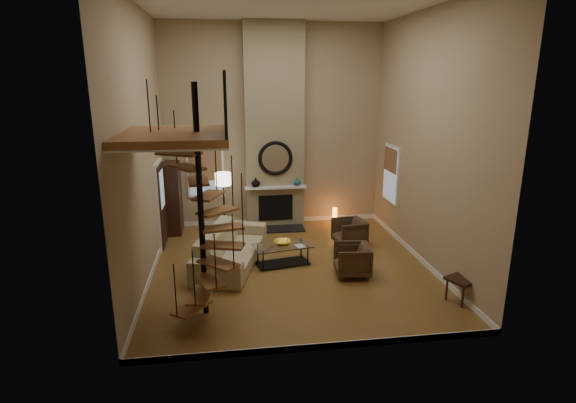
{
  "coord_description": "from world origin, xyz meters",
  "views": [
    {
      "loc": [
        -1.37,
        -9.32,
        4.1
      ],
      "look_at": [
        0.0,
        0.4,
        1.4
      ],
      "focal_mm": 28.46,
      "sensor_mm": 36.0,
      "label": 1
    }
  ],
  "objects": [
    {
      "name": "vase_left",
      "position": [
        -0.55,
        2.82,
        1.3
      ],
      "size": [
        0.24,
        0.24,
        0.25
      ],
      "primitive_type": "imported",
      "color": "black",
      "rests_on": "mantel"
    },
    {
      "name": "ground",
      "position": [
        0.0,
        0.0,
        -0.01
      ],
      "size": [
        6.0,
        6.5,
        0.01
      ],
      "primitive_type": "cube",
      "color": "olive",
      "rests_on": "ground"
    },
    {
      "name": "mantel",
      "position": [
        0.0,
        2.78,
        1.15
      ],
      "size": [
        1.7,
        0.18,
        0.06
      ],
      "primitive_type": "cube",
      "color": "white",
      "rests_on": "chimney_breast"
    },
    {
      "name": "armchair_far",
      "position": [
        1.29,
        -0.64,
        0.35
      ],
      "size": [
        0.8,
        0.78,
        0.67
      ],
      "primitive_type": "imported",
      "rotation": [
        0.0,
        0.0,
        -1.67
      ],
      "color": "#483321",
      "rests_on": "ground"
    },
    {
      "name": "armchair_near",
      "position": [
        1.7,
        1.1,
        0.35
      ],
      "size": [
        0.83,
        0.81,
        0.67
      ],
      "primitive_type": "imported",
      "rotation": [
        0.0,
        0.0,
        -1.42
      ],
      "color": "#483321",
      "rests_on": "ground"
    },
    {
      "name": "entry_door",
      "position": [
        -2.95,
        1.8,
        1.05
      ],
      "size": [
        0.1,
        1.05,
        2.16
      ],
      "color": "white",
      "rests_on": "ground"
    },
    {
      "name": "bowl",
      "position": [
        -0.15,
        0.22,
        0.5
      ],
      "size": [
        0.39,
        0.39,
        0.1
      ],
      "primitive_type": "imported",
      "color": "yellow",
      "rests_on": "coffee_table"
    },
    {
      "name": "mirror_frame",
      "position": [
        0.0,
        2.84,
        1.95
      ],
      "size": [
        0.94,
        0.1,
        0.94
      ],
      "primitive_type": "torus",
      "rotation": [
        1.57,
        0.0,
        0.0
      ],
      "color": "black",
      "rests_on": "chimney_breast"
    },
    {
      "name": "window_back",
      "position": [
        -1.9,
        3.22,
        1.62
      ],
      "size": [
        1.02,
        0.06,
        1.52
      ],
      "color": "white",
      "rests_on": "back_wall"
    },
    {
      "name": "firebox",
      "position": [
        0.0,
        2.86,
        0.55
      ],
      "size": [
        0.95,
        0.02,
        0.72
      ],
      "primitive_type": "cube",
      "color": "black",
      "rests_on": "chimney_breast"
    },
    {
      "name": "spiral_stair",
      "position": [
        -1.78,
        -1.79,
        1.78
      ],
      "size": [
        1.47,
        1.47,
        4.06
      ],
      "color": "black",
      "rests_on": "ground"
    },
    {
      "name": "vase_right",
      "position": [
        0.6,
        2.82,
        1.28
      ],
      "size": [
        0.2,
        0.2,
        0.21
      ],
      "primitive_type": "imported",
      "color": "#175050",
      "rests_on": "mantel"
    },
    {
      "name": "baseboard_left",
      "position": [
        -2.99,
        0.0,
        0.06
      ],
      "size": [
        0.02,
        6.5,
        0.12
      ],
      "primitive_type": "cube",
      "color": "white",
      "rests_on": "ground"
    },
    {
      "name": "accent_lamp",
      "position": [
        1.69,
        2.82,
        0.25
      ],
      "size": [
        0.13,
        0.13,
        0.47
      ],
      "primitive_type": "cylinder",
      "color": "orange",
      "rests_on": "ground"
    },
    {
      "name": "sofa",
      "position": [
        -1.3,
        0.4,
        0.4
      ],
      "size": [
        1.82,
        3.0,
        0.82
      ],
      "primitive_type": "imported",
      "rotation": [
        0.0,
        0.0,
        1.29
      ],
      "color": "tan",
      "rests_on": "ground"
    },
    {
      "name": "baseboard_right",
      "position": [
        2.99,
        0.0,
        0.06
      ],
      "size": [
        0.02,
        6.5,
        0.12
      ],
      "primitive_type": "cube",
      "color": "white",
      "rests_on": "ground"
    },
    {
      "name": "baseboard_back",
      "position": [
        0.0,
        3.24,
        0.06
      ],
      "size": [
        6.0,
        0.02,
        0.12
      ],
      "primitive_type": "cube",
      "color": "white",
      "rests_on": "ground"
    },
    {
      "name": "back_wall",
      "position": [
        0.0,
        3.25,
        2.75
      ],
      "size": [
        6.0,
        0.02,
        5.5
      ],
      "primitive_type": "cube",
      "color": "tan",
      "rests_on": "ground"
    },
    {
      "name": "side_chair",
      "position": [
        3.02,
        -2.0,
        0.53
      ],
      "size": [
        0.63,
        0.63,
        1.0
      ],
      "color": "black",
      "rests_on": "ground"
    },
    {
      "name": "ceiling",
      "position": [
        0.0,
        0.0,
        5.5
      ],
      "size": [
        6.0,
        6.5,
        0.01
      ],
      "primitive_type": "cube",
      "color": "silver",
      "rests_on": "back_wall"
    },
    {
      "name": "book",
      "position": [
        0.2,
        0.02,
        0.46
      ],
      "size": [
        0.24,
        0.29,
        0.02
      ],
      "primitive_type": "imported",
      "rotation": [
        0.0,
        0.0,
        0.25
      ],
      "color": "gray",
      "rests_on": "coffee_table"
    },
    {
      "name": "loft",
      "position": [
        -2.04,
        -1.8,
        3.24
      ],
      "size": [
        1.7,
        2.2,
        1.09
      ],
      "color": "#985F31",
      "rests_on": "left_wall"
    },
    {
      "name": "mirror_disc",
      "position": [
        0.0,
        2.85,
        1.95
      ],
      "size": [
        0.8,
        0.01,
        0.8
      ],
      "primitive_type": "cylinder",
      "rotation": [
        1.57,
        0.0,
        0.0
      ],
      "color": "white",
      "rests_on": "chimney_breast"
    },
    {
      "name": "window_right",
      "position": [
        2.97,
        2.0,
        1.63
      ],
      "size": [
        0.06,
        1.02,
        1.52
      ],
      "color": "white",
      "rests_on": "right_wall"
    },
    {
      "name": "chimney_breast",
      "position": [
        0.0,
        3.06,
        2.75
      ],
      "size": [
        1.6,
        0.38,
        5.5
      ],
      "primitive_type": "cube",
      "color": "#8E815C",
      "rests_on": "ground"
    },
    {
      "name": "left_wall",
      "position": [
        -3.0,
        0.0,
        2.75
      ],
      "size": [
        0.02,
        6.5,
        5.5
      ],
      "primitive_type": "cube",
      "color": "tan",
      "rests_on": "ground"
    },
    {
      "name": "hutch",
      "position": [
        -2.78,
        2.79,
        0.95
      ],
      "size": [
        0.41,
        0.86,
        1.92
      ],
      "primitive_type": "cube",
      "color": "black",
      "rests_on": "ground"
    },
    {
      "name": "right_wall",
      "position": [
        3.0,
        0.0,
        2.75
      ],
      "size": [
        0.02,
        6.5,
        5.5
      ],
      "primitive_type": "cube",
      "color": "tan",
      "rests_on": "ground"
    },
    {
      "name": "hearth",
      "position": [
        0.0,
        2.57,
        0.02
      ],
      "size": [
        1.5,
        0.6,
        0.04
      ],
      "primitive_type": "cube",
      "color": "black",
      "rests_on": "ground"
    },
    {
      "name": "floor_lamp",
      "position": [
        -1.43,
        2.26,
        1.41
      ],
      "size": [
        0.4,
        0.4,
        1.71
      ],
      "color": "black",
      "rests_on": "ground"
    },
    {
      "name": "baseboard_front",
      "position": [
        0.0,
        -3.24,
        0.06
      ],
      "size": [
        6.0,
        0.02,
        0.12
      ],
      "primitive_type": "cube",
      "color": "white",
      "rests_on": "ground"
    },
    {
      "name": "coffee_table",
      "position": [
        -0.15,
        0.17,
        0.28
      ],
      "size": [
        1.37,
        0.86,
        0.47
      ],
      "color": "silver",
      "rests_on": "ground"
    },
    {
      "name": "front_wall",
      "position": [
        0.0,
        -3.25,
        2.75
      ],
      "size": [
        6.0,
        0.02,
        5.5
      ],
      "primitive_type": "cube",
      "color": "tan",
      "rests_on": "ground"
    }
  ]
}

